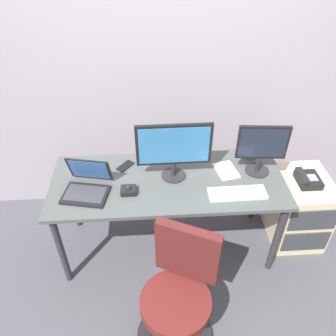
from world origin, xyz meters
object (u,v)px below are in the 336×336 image
at_px(desk_phone, 307,179).
at_px(coffee_mug, 250,151).
at_px(cell_phone, 125,166).
at_px(monitor_side, 262,147).
at_px(laptop, 87,185).
at_px(monitor_main, 174,148).
at_px(trackball_mouse, 129,190).
at_px(keyboard, 237,193).
at_px(office_chair, 179,298).
at_px(file_cabinet, 297,208).
at_px(paper_notepad, 226,170).

bearing_deg(desk_phone, coffee_mug, 154.48).
bearing_deg(cell_phone, monitor_side, 32.68).
bearing_deg(laptop, monitor_side, 6.23).
relative_size(monitor_main, trackball_mouse, 4.89).
bearing_deg(keyboard, office_chair, -128.84).
relative_size(file_cabinet, keyboard, 1.48).
bearing_deg(coffee_mug, laptop, -165.30).
distance_m(laptop, trackball_mouse, 0.30).
xyz_separation_m(file_cabinet, monitor_side, (-0.43, -0.00, 0.66)).
relative_size(office_chair, coffee_mug, 9.05).
bearing_deg(monitor_main, file_cabinet, 0.94).
relative_size(monitor_side, trackball_mouse, 3.65).
bearing_deg(laptop, monitor_main, 11.12).
xyz_separation_m(laptop, paper_notepad, (1.03, 0.15, -0.05)).
bearing_deg(laptop, trackball_mouse, -7.48).
bearing_deg(desk_phone, laptop, -175.80).
height_order(file_cabinet, desk_phone, desk_phone).
height_order(keyboard, coffee_mug, coffee_mug).
relative_size(keyboard, laptop, 1.14).
height_order(file_cabinet, keyboard, keyboard).
xyz_separation_m(keyboard, cell_phone, (-0.80, 0.37, -0.01)).
height_order(office_chair, cell_phone, office_chair).
bearing_deg(keyboard, desk_phone, 20.39).
bearing_deg(paper_notepad, trackball_mouse, -165.48).
relative_size(office_chair, monitor_side, 2.28).
height_order(trackball_mouse, paper_notepad, trackball_mouse).
height_order(keyboard, cell_phone, keyboard).
height_order(coffee_mug, paper_notepad, coffee_mug).
bearing_deg(file_cabinet, monitor_main, -179.06).
xyz_separation_m(file_cabinet, office_chair, (-1.09, -0.82, 0.11)).
xyz_separation_m(monitor_main, laptop, (-0.62, -0.12, -0.21)).
bearing_deg(keyboard, laptop, 174.08).
relative_size(keyboard, coffee_mug, 4.07).
xyz_separation_m(office_chair, monitor_side, (0.67, 0.82, 0.55)).
bearing_deg(desk_phone, monitor_side, 178.01).
bearing_deg(monitor_side, file_cabinet, 0.26).
relative_size(keyboard, paper_notepad, 1.98).
xyz_separation_m(trackball_mouse, cell_phone, (-0.03, 0.30, -0.02)).
xyz_separation_m(monitor_side, trackball_mouse, (-0.97, -0.18, -0.20)).
distance_m(file_cabinet, cell_phone, 1.50).
height_order(monitor_side, keyboard, monitor_side).
bearing_deg(coffee_mug, trackball_mouse, -159.11).
distance_m(file_cabinet, keyboard, 0.82).
relative_size(monitor_main, coffee_mug, 5.32).
distance_m(desk_phone, paper_notepad, 0.66).
distance_m(laptop, paper_notepad, 1.04).
distance_m(monitor_side, keyboard, 0.39).
height_order(monitor_main, laptop, monitor_main).
distance_m(monitor_main, keyboard, 0.55).
xyz_separation_m(keyboard, laptop, (-1.05, 0.11, 0.04)).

